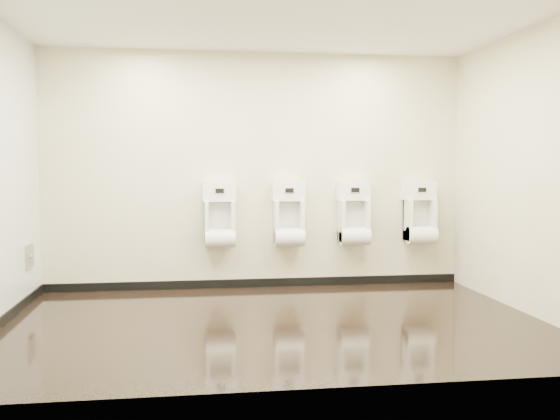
# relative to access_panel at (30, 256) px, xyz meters

# --- Properties ---
(ground) EXTENTS (5.00, 3.50, 0.00)m
(ground) POSITION_rel_access_panel_xyz_m (2.48, -1.20, -0.50)
(ground) COLOR black
(ground) RESTS_ON ground
(ceiling) EXTENTS (5.00, 3.50, 0.00)m
(ceiling) POSITION_rel_access_panel_xyz_m (2.48, -1.20, 2.30)
(ceiling) COLOR white
(back_wall) EXTENTS (5.00, 0.02, 2.80)m
(back_wall) POSITION_rel_access_panel_xyz_m (2.48, 0.55, 0.90)
(back_wall) COLOR beige
(back_wall) RESTS_ON ground
(front_wall) EXTENTS (5.00, 0.02, 2.80)m
(front_wall) POSITION_rel_access_panel_xyz_m (2.48, -2.95, 0.90)
(front_wall) COLOR beige
(front_wall) RESTS_ON ground
(right_wall) EXTENTS (0.02, 3.50, 2.80)m
(right_wall) POSITION_rel_access_panel_xyz_m (4.98, -1.20, 0.90)
(right_wall) COLOR beige
(right_wall) RESTS_ON ground
(skirting_back) EXTENTS (5.00, 0.02, 0.10)m
(skirting_back) POSITION_rel_access_panel_xyz_m (2.48, 0.54, -0.45)
(skirting_back) COLOR black
(skirting_back) RESTS_ON ground
(access_panel) EXTENTS (0.04, 0.25, 0.25)m
(access_panel) POSITION_rel_access_panel_xyz_m (0.00, 0.00, 0.00)
(access_panel) COLOR #9E9EA3
(access_panel) RESTS_ON left_wall
(urinal_0) EXTENTS (0.40, 0.30, 0.75)m
(urinal_0) POSITION_rel_access_panel_xyz_m (2.03, 0.42, 0.33)
(urinal_0) COLOR white
(urinal_0) RESTS_ON back_wall
(urinal_1) EXTENTS (0.40, 0.30, 0.75)m
(urinal_1) POSITION_rel_access_panel_xyz_m (2.85, 0.42, 0.33)
(urinal_1) COLOR white
(urinal_1) RESTS_ON back_wall
(urinal_2) EXTENTS (0.40, 0.30, 0.75)m
(urinal_2) POSITION_rel_access_panel_xyz_m (3.64, 0.42, 0.33)
(urinal_2) COLOR white
(urinal_2) RESTS_ON back_wall
(urinal_3) EXTENTS (0.40, 0.30, 0.75)m
(urinal_3) POSITION_rel_access_panel_xyz_m (4.48, 0.42, 0.33)
(urinal_3) COLOR white
(urinal_3) RESTS_ON back_wall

